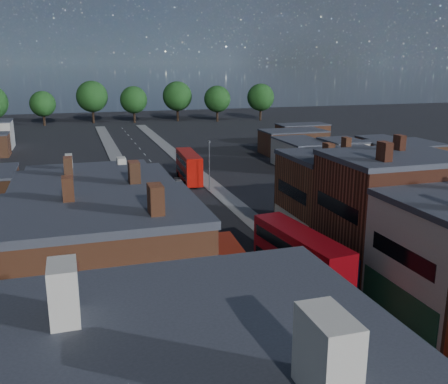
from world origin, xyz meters
TOP-DOWN VIEW (x-y plane):
  - pavement_west at (-6.50, 50.00)m, footprint 3.00×200.00m
  - pavement_east at (6.50, 50.00)m, footprint 3.00×200.00m
  - lamp_post_2 at (-5.20, 30.00)m, footprint 0.25×0.70m
  - lamp_post_3 at (5.20, 60.00)m, footprint 0.25×0.70m
  - bus_0 at (-3.50, 21.54)m, footprint 3.33×11.19m
  - bus_1 at (3.50, 23.14)m, footprint 4.34×12.76m
  - bus_2 at (3.50, 67.07)m, footprint 3.48×11.89m
  - car_2 at (-1.20, 36.82)m, footprint 2.19×4.33m
  - car_3 at (1.20, 64.66)m, footprint 1.92×3.84m
  - ped_3 at (6.68, 19.73)m, footprint 0.80×1.21m

SIDE VIEW (x-z plane):
  - pavement_west at x=-6.50m, z-range 0.00..0.12m
  - pavement_east at x=6.50m, z-range 0.00..0.12m
  - car_3 at x=1.20m, z-range 0.00..1.07m
  - car_2 at x=-1.20m, z-range 0.00..1.17m
  - ped_3 at x=6.68m, z-range 0.12..2.03m
  - bus_0 at x=-3.50m, z-range 0.19..4.96m
  - bus_2 at x=3.50m, z-range 0.20..5.28m
  - bus_1 at x=3.50m, z-range 0.21..5.61m
  - lamp_post_2 at x=-5.20m, z-range 0.64..8.77m
  - lamp_post_3 at x=5.20m, z-range 0.64..8.77m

